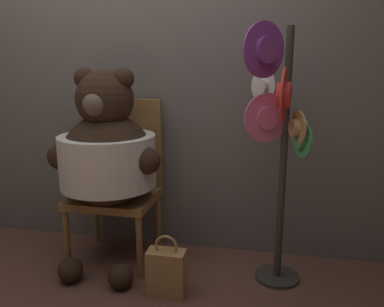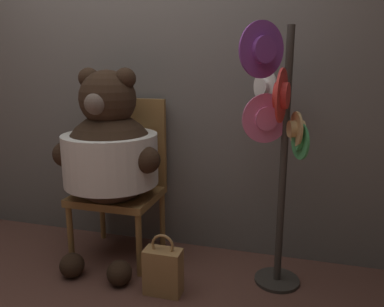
{
  "view_description": "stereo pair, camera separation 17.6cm",
  "coord_description": "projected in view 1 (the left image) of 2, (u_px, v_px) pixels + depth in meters",
  "views": [
    {
      "loc": [
        0.94,
        -1.85,
        1.32
      ],
      "look_at": [
        0.49,
        0.36,
        0.8
      ],
      "focal_mm": 35.0,
      "sensor_mm": 36.0,
      "label": 1
    },
    {
      "loc": [
        1.11,
        -1.81,
        1.32
      ],
      "look_at": [
        0.49,
        0.36,
        0.8
      ],
      "focal_mm": 35.0,
      "sensor_mm": 36.0,
      "label": 2
    }
  ],
  "objects": [
    {
      "name": "ground_plane",
      "position": [
        101.0,
        292.0,
        2.25
      ],
      "size": [
        14.0,
        14.0,
        0.0
      ],
      "primitive_type": "plane",
      "color": "brown"
    },
    {
      "name": "wall_back",
      "position": [
        137.0,
        78.0,
        2.7
      ],
      "size": [
        8.0,
        0.1,
        2.49
      ],
      "color": "#66605B",
      "rests_on": "ground_plane"
    },
    {
      "name": "chair",
      "position": [
        119.0,
        176.0,
        2.63
      ],
      "size": [
        0.56,
        0.49,
        1.11
      ],
      "color": "olive",
      "rests_on": "ground_plane"
    },
    {
      "name": "teddy_bear",
      "position": [
        107.0,
        154.0,
        2.41
      ],
      "size": [
        0.75,
        0.66,
        1.32
      ],
      "color": "black",
      "rests_on": "ground_plane"
    },
    {
      "name": "hat_display_rack",
      "position": [
        278.0,
        133.0,
        2.13
      ],
      "size": [
        0.39,
        0.51,
        1.56
      ],
      "color": "#332D28",
      "rests_on": "ground_plane"
    },
    {
      "name": "handbag_on_ground",
      "position": [
        166.0,
        272.0,
        2.2
      ],
      "size": [
        0.22,
        0.12,
        0.38
      ],
      "color": "#A87A47",
      "rests_on": "ground_plane"
    }
  ]
}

